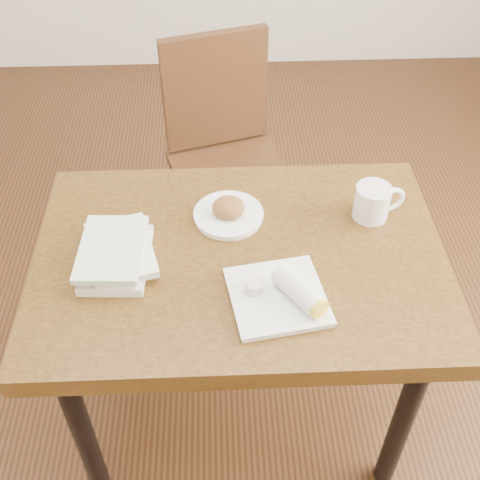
{
  "coord_description": "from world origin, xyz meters",
  "views": [
    {
      "loc": [
        -0.05,
        -1.13,
        1.89
      ],
      "look_at": [
        0.0,
        0.0,
        0.8
      ],
      "focal_mm": 45.0,
      "sensor_mm": 36.0,
      "label": 1
    }
  ],
  "objects_px": {
    "book_stack": "(117,253)",
    "chair_far": "(225,146)",
    "table": "(240,277)",
    "plate_burrito": "(284,295)",
    "plate_scone": "(228,212)",
    "coffee_mug": "(374,201)"
  },
  "relations": [
    {
      "from": "book_stack",
      "to": "chair_far",
      "type": "bearing_deg",
      "value": 69.59
    },
    {
      "from": "table",
      "to": "book_stack",
      "type": "relative_size",
      "value": 4.06
    },
    {
      "from": "table",
      "to": "chair_far",
      "type": "distance_m",
      "value": 0.79
    },
    {
      "from": "chair_far",
      "to": "book_stack",
      "type": "relative_size",
      "value": 3.52
    },
    {
      "from": "chair_far",
      "to": "plate_burrito",
      "type": "height_order",
      "value": "chair_far"
    },
    {
      "from": "plate_scone",
      "to": "book_stack",
      "type": "xyz_separation_m",
      "value": [
        -0.3,
        -0.16,
        0.01
      ]
    },
    {
      "from": "plate_scone",
      "to": "book_stack",
      "type": "distance_m",
      "value": 0.34
    },
    {
      "from": "plate_scone",
      "to": "book_stack",
      "type": "height_order",
      "value": "same"
    },
    {
      "from": "coffee_mug",
      "to": "plate_burrito",
      "type": "height_order",
      "value": "coffee_mug"
    },
    {
      "from": "plate_scone",
      "to": "plate_burrito",
      "type": "bearing_deg",
      "value": -68.05
    },
    {
      "from": "book_stack",
      "to": "table",
      "type": "bearing_deg",
      "value": 3.07
    },
    {
      "from": "table",
      "to": "book_stack",
      "type": "xyz_separation_m",
      "value": [
        -0.32,
        -0.02,
        0.12
      ]
    },
    {
      "from": "chair_far",
      "to": "coffee_mug",
      "type": "xyz_separation_m",
      "value": [
        0.41,
        -0.64,
        0.25
      ]
    },
    {
      "from": "coffee_mug",
      "to": "book_stack",
      "type": "height_order",
      "value": "coffee_mug"
    },
    {
      "from": "plate_scone",
      "to": "coffee_mug",
      "type": "height_order",
      "value": "coffee_mug"
    },
    {
      "from": "plate_burrito",
      "to": "book_stack",
      "type": "height_order",
      "value": "plate_burrito"
    },
    {
      "from": "table",
      "to": "chair_far",
      "type": "xyz_separation_m",
      "value": [
        -0.03,
        0.78,
        -0.11
      ]
    },
    {
      "from": "book_stack",
      "to": "plate_burrito",
      "type": "bearing_deg",
      "value": -19.82
    },
    {
      "from": "chair_far",
      "to": "plate_burrito",
      "type": "distance_m",
      "value": 0.99
    },
    {
      "from": "plate_burrito",
      "to": "table",
      "type": "bearing_deg",
      "value": 120.66
    },
    {
      "from": "table",
      "to": "coffee_mug",
      "type": "height_order",
      "value": "coffee_mug"
    },
    {
      "from": "table",
      "to": "book_stack",
      "type": "bearing_deg",
      "value": -176.93
    }
  ]
}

